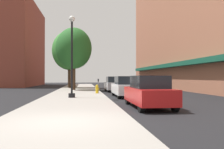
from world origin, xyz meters
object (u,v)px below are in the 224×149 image
lamppost (72,55)px  fire_hydrant (97,89)px  tree_near (69,50)px  car_white (126,87)px  tree_mid (74,48)px  car_red (149,92)px  parking_meter_near (98,84)px  car_silver (114,84)px

lamppost → fire_hydrant: (2.05, 4.14, -2.68)m
lamppost → tree_near: bearing=94.1°
car_white → lamppost: bearing=-160.6°
tree_mid → car_red: tree_mid is taller
lamppost → parking_meter_near: (2.23, 5.22, -2.25)m
tree_mid → car_silver: (4.48, -1.87, -4.14)m
car_red → car_white: 6.63m
tree_near → car_white: tree_near is taller
tree_near → car_white: (5.34, -14.90, -4.54)m
fire_hydrant → car_red: (2.13, -9.42, 0.29)m
fire_hydrant → parking_meter_near: 1.18m
fire_hydrant → tree_mid: size_ratio=0.11×
fire_hydrant → parking_meter_near: parking_meter_near is taller
tree_near → car_red: tree_near is taller
parking_meter_near → fire_hydrant: bearing=-99.6°
car_white → car_red: bearing=-88.5°
lamppost → tree_mid: (-0.30, 10.48, 1.74)m
fire_hydrant → parking_meter_near: bearing=80.4°
lamppost → fire_hydrant: bearing=63.6°
fire_hydrant → car_white: size_ratio=0.18×
car_white → car_silver: size_ratio=1.00×
fire_hydrant → tree_mid: bearing=110.3°
car_red → car_white: same height
tree_near → car_silver: size_ratio=1.86×
car_red → car_white: size_ratio=1.00×
parking_meter_near → car_white: size_ratio=0.30×
parking_meter_near → car_white: (1.95, -3.87, -0.14)m
parking_meter_near → tree_near: tree_near is taller
lamppost → fire_hydrant: 5.34m
lamppost → tree_near: tree_near is taller
lamppost → car_white: lamppost is taller
tree_mid → car_white: size_ratio=1.69×
tree_mid → car_white: (4.48, -9.13, -4.14)m
parking_meter_near → tree_mid: size_ratio=0.18×
car_white → tree_near: bearing=111.2°
car_silver → tree_near: bearing=122.7°
fire_hydrant → tree_near: 13.43m
tree_mid → car_red: size_ratio=1.69×
tree_near → car_red: size_ratio=1.86×
lamppost → car_silver: lamppost is taller
tree_mid → car_white: bearing=-63.9°
parking_meter_near → car_silver: bearing=60.1°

